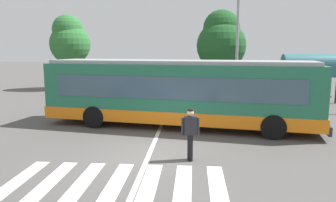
% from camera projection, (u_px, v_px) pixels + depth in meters
% --- Properties ---
extents(ground_plane, '(160.00, 160.00, 0.00)m').
position_uv_depth(ground_plane, '(152.00, 155.00, 11.11)').
color(ground_plane, '#514F4C').
extents(city_transit_bus, '(12.69, 4.70, 3.06)m').
position_uv_depth(city_transit_bus, '(179.00, 93.00, 14.91)').
color(city_transit_bus, black).
rests_on(city_transit_bus, ground_plane).
extents(pedestrian_crossing_street, '(0.58, 0.32, 1.72)m').
position_uv_depth(pedestrian_crossing_street, '(190.00, 131.00, 10.40)').
color(pedestrian_crossing_street, black).
rests_on(pedestrian_crossing_street, ground_plane).
extents(parked_car_red, '(2.13, 4.62, 1.35)m').
position_uv_depth(parked_car_red, '(93.00, 87.00, 24.54)').
color(parked_car_red, black).
rests_on(parked_car_red, ground_plane).
extents(parked_car_blue, '(2.20, 4.64, 1.35)m').
position_uv_depth(parked_car_blue, '(126.00, 88.00, 23.69)').
color(parked_car_blue, black).
rests_on(parked_car_blue, ground_plane).
extents(parked_car_silver, '(1.93, 4.53, 1.35)m').
position_uv_depth(parked_car_silver, '(162.00, 88.00, 23.49)').
color(parked_car_silver, black).
rests_on(parked_car_silver, ground_plane).
extents(parked_car_white, '(2.12, 4.61, 1.35)m').
position_uv_depth(parked_car_white, '(199.00, 88.00, 23.79)').
color(parked_car_white, black).
rests_on(parked_car_white, ground_plane).
extents(parked_car_charcoal, '(1.97, 4.55, 1.35)m').
position_uv_depth(parked_car_charcoal, '(237.00, 88.00, 23.60)').
color(parked_car_charcoal, black).
rests_on(parked_car_charcoal, ground_plane).
extents(parked_car_black, '(2.23, 4.65, 1.35)m').
position_uv_depth(parked_car_black, '(273.00, 88.00, 23.44)').
color(parked_car_black, black).
rests_on(parked_car_black, ground_plane).
extents(bus_stop_shelter, '(3.63, 1.54, 3.25)m').
position_uv_depth(bus_stop_shelter, '(310.00, 67.00, 21.41)').
color(bus_stop_shelter, '#28282B').
rests_on(bus_stop_shelter, ground_plane).
extents(twin_arm_street_lamp, '(3.84, 0.32, 10.20)m').
position_uv_depth(twin_arm_street_lamp, '(238.00, 12.00, 22.55)').
color(twin_arm_street_lamp, '#939399').
rests_on(twin_arm_street_lamp, ground_plane).
extents(background_tree_left, '(3.56, 3.56, 6.58)m').
position_uv_depth(background_tree_left, '(69.00, 40.00, 28.90)').
color(background_tree_left, brown).
rests_on(background_tree_left, ground_plane).
extents(background_tree_right, '(4.41, 4.41, 7.07)m').
position_uv_depth(background_tree_right, '(221.00, 41.00, 29.20)').
color(background_tree_right, brown).
rests_on(background_tree_right, ground_plane).
extents(crosswalk_painted_stripes, '(5.85, 3.12, 0.01)m').
position_uv_depth(crosswalk_painted_stripes, '(115.00, 185.00, 8.64)').
color(crosswalk_painted_stripes, silver).
rests_on(crosswalk_painted_stripes, ground_plane).
extents(lane_center_line, '(0.16, 24.00, 0.01)m').
position_uv_depth(lane_center_line, '(156.00, 139.00, 13.09)').
color(lane_center_line, silver).
rests_on(lane_center_line, ground_plane).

